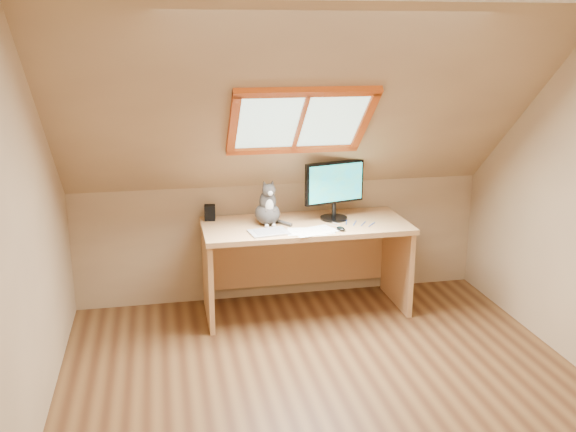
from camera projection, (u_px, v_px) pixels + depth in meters
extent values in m
plane|color=brown|center=(335.00, 400.00, 4.04)|extent=(3.50, 3.50, 0.00)
cube|color=tan|center=(489.00, 364.00, 2.06)|extent=(3.50, 0.02, 2.40)
cube|color=tan|center=(19.00, 235.00, 3.37)|extent=(0.02, 3.50, 2.40)
cube|color=tan|center=(282.00, 240.00, 5.55)|extent=(3.50, 0.02, 1.00)
cube|color=tan|center=(302.00, 111.00, 4.49)|extent=(3.50, 1.56, 1.41)
cube|color=#B2E0CC|center=(300.00, 120.00, 4.58)|extent=(0.90, 0.53, 0.48)
cube|color=#C34012|center=(300.00, 120.00, 4.58)|extent=(1.02, 0.64, 0.59)
cube|color=tan|center=(306.00, 226.00, 5.16)|extent=(1.65, 0.72, 0.04)
cube|color=tan|center=(208.00, 277.00, 5.11)|extent=(0.04, 0.65, 0.71)
cube|color=tan|center=(397.00, 263.00, 5.42)|extent=(0.04, 0.65, 0.71)
cube|color=tan|center=(297.00, 256.00, 5.58)|extent=(1.55, 0.03, 0.50)
cylinder|color=black|center=(334.00, 218.00, 5.26)|extent=(0.22, 0.22, 0.02)
cylinder|color=black|center=(334.00, 210.00, 5.24)|extent=(0.04, 0.04, 0.12)
cube|color=black|center=(334.00, 182.00, 5.18)|extent=(0.51, 0.17, 0.34)
cube|color=#0B80BB|center=(336.00, 183.00, 5.16)|extent=(0.47, 0.13, 0.30)
ellipsoid|color=#403B39|center=(267.00, 213.00, 5.11)|extent=(0.22, 0.26, 0.17)
ellipsoid|color=#403B39|center=(268.00, 202.00, 5.07)|extent=(0.14, 0.14, 0.19)
ellipsoid|color=silver|center=(269.00, 206.00, 5.02)|extent=(0.07, 0.04, 0.11)
ellipsoid|color=#403B39|center=(269.00, 190.00, 5.00)|extent=(0.11, 0.10, 0.10)
sphere|color=silver|center=(270.00, 193.00, 4.97)|extent=(0.04, 0.04, 0.04)
cone|color=#403B39|center=(264.00, 184.00, 5.00)|extent=(0.05, 0.05, 0.06)
cone|color=#403B39|center=(272.00, 183.00, 5.02)|extent=(0.05, 0.05, 0.06)
cube|color=black|center=(210.00, 213.00, 5.23)|extent=(0.10, 0.10, 0.12)
cube|color=#B2B2B7|center=(269.00, 232.00, 4.90)|extent=(0.32, 0.25, 0.01)
ellipsoid|color=black|center=(341.00, 229.00, 4.96)|extent=(0.08, 0.11, 0.03)
cube|color=white|center=(311.00, 233.00, 4.91)|extent=(0.33, 0.27, 0.00)
cube|color=white|center=(311.00, 233.00, 4.91)|extent=(0.32, 0.24, 0.00)
cube|color=white|center=(312.00, 232.00, 4.90)|extent=(0.35, 0.30, 0.00)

